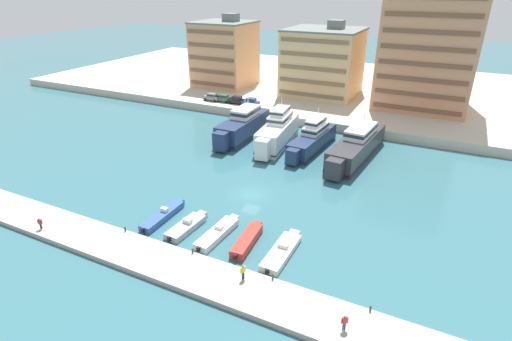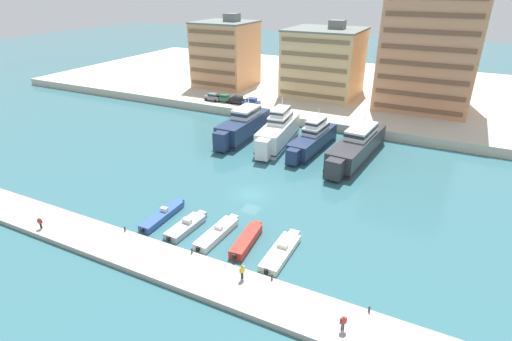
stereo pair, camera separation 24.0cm
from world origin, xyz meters
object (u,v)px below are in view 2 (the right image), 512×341
object	(u,v)px
motorboat_grey_left	(186,226)
pedestrian_mid_deck	(242,271)
motorboat_white_mid_left	(217,233)
car_blue_center_left	(251,101)
yacht_charcoal_center_left	(357,146)
motorboat_blue_far_left	(163,215)
pedestrian_far_side	(343,322)
car_black_mid_left	(237,100)
yacht_navy_far_left	(243,126)
motorboat_cream_center	(281,251)
yacht_white_left	(278,132)
pedestrian_near_edge	(40,222)
car_grey_far_left	(213,97)
motorboat_red_center_left	(247,240)
car_green_left	(224,98)
yacht_navy_mid_left	(313,139)

from	to	relation	value
motorboat_grey_left	pedestrian_mid_deck	size ratio (longest dim) A/B	4.09
motorboat_white_mid_left	car_blue_center_left	xyz separation A→B (m)	(-19.10, 46.57, 2.37)
yacht_charcoal_center_left	motorboat_blue_far_left	xyz separation A→B (m)	(-17.81, -31.09, -1.72)
yacht_charcoal_center_left	pedestrian_mid_deck	world-z (taller)	yacht_charcoal_center_left
pedestrian_far_side	car_black_mid_left	bearing A→B (deg)	126.61
yacht_navy_far_left	car_blue_center_left	distance (m)	15.98
motorboat_cream_center	motorboat_blue_far_left	bearing A→B (deg)	179.52
yacht_white_left	motorboat_blue_far_left	distance (m)	30.97
motorboat_cream_center	pedestrian_near_edge	distance (m)	29.69
car_blue_center_left	pedestrian_far_side	world-z (taller)	car_blue_center_left
motorboat_grey_left	motorboat_white_mid_left	xyz separation A→B (m)	(4.29, 0.40, 0.02)
motorboat_blue_far_left	motorboat_grey_left	world-z (taller)	motorboat_blue_far_left
pedestrian_far_side	yacht_charcoal_center_left	bearing A→B (deg)	102.05
motorboat_white_mid_left	car_grey_far_left	distance (m)	54.77
motorboat_grey_left	car_grey_far_left	xyz separation A→B (m)	(-25.17, 46.52, 2.39)
yacht_navy_far_left	yacht_charcoal_center_left	distance (m)	22.61
car_black_mid_left	motorboat_red_center_left	bearing A→B (deg)	-59.98
motorboat_blue_far_left	motorboat_white_mid_left	world-z (taller)	motorboat_blue_far_left
car_blue_center_left	car_green_left	bearing A→B (deg)	-179.33
yacht_navy_far_left	motorboat_blue_far_left	distance (m)	31.81
motorboat_blue_far_left	pedestrian_mid_deck	distance (m)	16.57
motorboat_grey_left	car_blue_center_left	world-z (taller)	car_blue_center_left
yacht_white_left	car_green_left	size ratio (longest dim) A/B	4.38
motorboat_blue_far_left	pedestrian_mid_deck	world-z (taller)	pedestrian_mid_deck
motorboat_red_center_left	pedestrian_far_side	distance (m)	16.04
motorboat_red_center_left	motorboat_cream_center	xyz separation A→B (m)	(4.43, -0.00, -0.14)
car_grey_far_left	car_green_left	xyz separation A→B (m)	(3.03, 0.36, 0.00)
yacht_white_left	car_blue_center_left	size ratio (longest dim) A/B	4.34
yacht_white_left	motorboat_blue_far_left	size ratio (longest dim) A/B	2.14
car_blue_center_left	pedestrian_near_edge	world-z (taller)	car_blue_center_left
yacht_white_left	pedestrian_mid_deck	bearing A→B (deg)	-71.68
yacht_navy_mid_left	motorboat_blue_far_left	bearing A→B (deg)	-107.10
motorboat_red_center_left	pedestrian_mid_deck	distance (m)	6.93
motorboat_red_center_left	pedestrian_far_side	size ratio (longest dim) A/B	4.53
pedestrian_mid_deck	car_grey_far_left	bearing A→B (deg)	124.72
yacht_navy_far_left	motorboat_white_mid_left	size ratio (longest dim) A/B	2.23
yacht_navy_far_left	pedestrian_mid_deck	size ratio (longest dim) A/B	10.53
yacht_navy_mid_left	motorboat_cream_center	xyz separation A→B (m)	(7.26, -31.52, -1.63)
pedestrian_far_side	pedestrian_near_edge	bearing A→B (deg)	-178.54
car_green_left	pedestrian_far_side	distance (m)	70.17
yacht_charcoal_center_left	car_green_left	xyz separation A→B (m)	(-35.73, 15.10, 0.64)
car_grey_far_left	pedestrian_far_side	world-z (taller)	car_grey_far_left
yacht_white_left	motorboat_cream_center	distance (m)	33.99
yacht_navy_far_left	motorboat_red_center_left	distance (m)	36.00
pedestrian_near_edge	pedestrian_mid_deck	distance (m)	26.70
yacht_navy_far_left	motorboat_cream_center	world-z (taller)	yacht_navy_far_left
yacht_navy_far_left	motorboat_white_mid_left	distance (m)	34.41
motorboat_cream_center	yacht_navy_far_left	bearing A→B (deg)	124.57
motorboat_white_mid_left	pedestrian_mid_deck	distance (m)	9.17
car_grey_far_left	yacht_navy_mid_left	bearing A→B (deg)	-25.28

